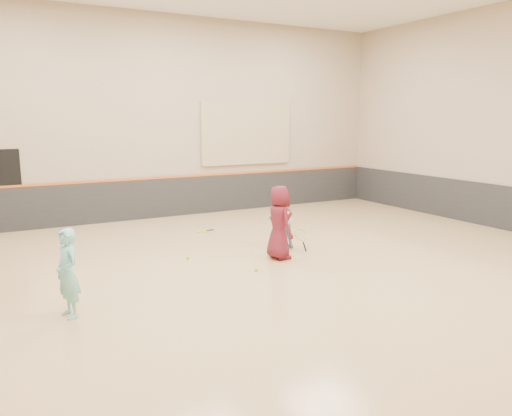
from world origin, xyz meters
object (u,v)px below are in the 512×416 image
girl (68,273)px  spare_racket (201,229)px  instructor (280,218)px  young_man (279,222)px

girl → spare_racket: 5.97m
instructor → young_man: bearing=48.7°
girl → spare_racket: size_ratio=2.21×
spare_racket → instructor: bearing=-69.6°
instructor → spare_racket: (-0.93, 2.50, -0.65)m
young_man → spare_racket: size_ratio=2.55×
young_man → spare_racket: (-0.49, 3.19, -0.72)m
instructor → girl: bearing=12.2°
girl → spare_racket: (3.98, 4.41, -0.62)m
instructor → young_man: young_man is taller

